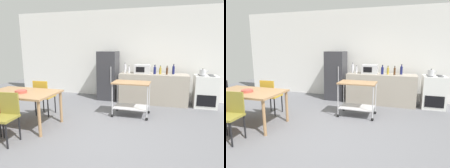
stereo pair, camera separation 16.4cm
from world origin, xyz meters
TOP-DOWN VIEW (x-y plane):
  - ground_plane at (0.00, 0.00)m, footprint 12.00×12.00m
  - back_wall at (0.00, 3.20)m, footprint 8.40×0.12m
  - kitchen_counter at (0.90, 2.60)m, footprint 2.00×0.64m
  - dining_table at (-1.67, 0.06)m, footprint 1.50×0.90m
  - chair_mustard at (-1.63, 0.75)m, footprint 0.42×0.42m
  - chair_olive at (-1.43, -0.66)m, footprint 0.44×0.44m
  - stove_oven at (2.35, 2.62)m, footprint 0.60×0.61m
  - refrigerator at (-0.55, 2.70)m, footprint 0.60×0.63m
  - kitchen_cart at (0.46, 1.32)m, footprint 0.91×0.57m
  - bottle_hot_sauce at (0.03, 2.60)m, footprint 0.08×0.08m
  - bottle_wine at (0.16, 2.54)m, footprint 0.06×0.06m
  - microwave at (0.55, 2.63)m, footprint 0.46×0.35m
  - bottle_vinegar at (0.93, 2.54)m, footprint 0.07×0.07m
  - bottle_olive_oil at (1.09, 2.58)m, footprint 0.07×0.07m
  - bottle_soy_sauce at (1.28, 2.54)m, footprint 0.06×0.06m
  - bottle_soda at (1.46, 2.68)m, footprint 0.07×0.07m
  - fruit_bowl at (-1.62, -0.02)m, footprint 0.23×0.23m
  - kettle at (2.23, 2.52)m, footprint 0.24×0.17m

SIDE VIEW (x-z plane):
  - ground_plane at x=0.00m, z-range 0.00..0.00m
  - kitchen_counter at x=0.90m, z-range 0.00..0.90m
  - stove_oven at x=2.35m, z-range -0.01..0.91m
  - chair_mustard at x=-1.63m, z-range 0.07..0.96m
  - chair_olive at x=-1.43m, z-range 0.07..0.96m
  - kitchen_cart at x=0.46m, z-range 0.15..1.00m
  - dining_table at x=-1.67m, z-range 0.30..1.05m
  - refrigerator at x=-0.55m, z-range 0.00..1.55m
  - fruit_bowl at x=-1.62m, z-range 0.75..0.81m
  - bottle_wine at x=0.16m, z-range 0.88..1.11m
  - bottle_olive_oil at x=1.09m, z-range 0.88..1.12m
  - kettle at x=2.23m, z-range 0.91..1.10m
  - bottle_soy_sauce at x=1.28m, z-range 0.88..1.14m
  - bottle_vinegar at x=0.93m, z-range 0.88..1.15m
  - bottle_soda at x=1.46m, z-range 0.88..1.17m
  - bottle_hot_sauce at x=0.03m, z-range 0.87..1.18m
  - microwave at x=0.55m, z-range 0.90..1.16m
  - back_wall at x=0.00m, z-range 0.00..2.90m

